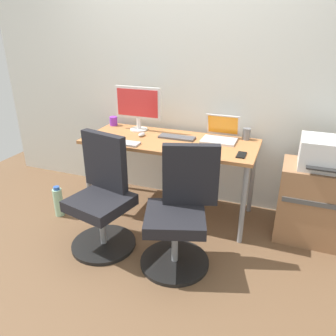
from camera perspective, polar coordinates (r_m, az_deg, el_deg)
name	(u,v)px	position (r m, az deg, el deg)	size (l,w,h in m)	color
ground_plane	(170,210)	(3.35, 0.31, -7.35)	(5.28, 5.28, 0.00)	brown
back_wall	(185,73)	(3.29, 2.96, 16.15)	(4.40, 0.04, 2.60)	silver
desk	(170,147)	(3.06, 0.33, 3.63)	(1.60, 0.65, 0.75)	#B77542
office_chair_left	(103,198)	(2.75, -11.32, -5.16)	(0.54, 0.54, 0.94)	black
office_chair_right	(180,214)	(2.49, 2.14, -7.95)	(0.56, 0.56, 0.94)	black
side_cabinet	(315,203)	(3.06, 24.18, -5.63)	(0.60, 0.42, 0.67)	#996B47
printer	(325,153)	(2.88, 25.66, 2.32)	(0.38, 0.40, 0.24)	silver
water_bottle_on_floor	(58,202)	(3.38, -18.54, -5.58)	(0.09, 0.09, 0.31)	#A5D8B2
desktop_monitor	(138,105)	(3.29, -5.25, 10.79)	(0.48, 0.18, 0.43)	silver
open_laptop	(221,134)	(3.07, 9.13, 5.86)	(0.31, 0.29, 0.22)	silver
keyboard_by_monitor	(121,142)	(2.97, -8.15, 4.42)	(0.34, 0.12, 0.02)	#B7B7B7
keyboard_by_laptop	(177,137)	(3.08, 1.55, 5.36)	(0.34, 0.12, 0.02)	#515156
mouse_by_monitor	(142,134)	(3.16, -4.60, 5.85)	(0.06, 0.10, 0.03)	#B7B7B7
mouse_by_laptop	(210,154)	(2.68, 7.36, 2.45)	(0.06, 0.10, 0.03)	silver
coffee_mug	(114,121)	(3.54, -9.47, 8.06)	(0.08, 0.08, 0.09)	purple
pen_cup	(246,134)	(3.12, 13.49, 5.77)	(0.07, 0.07, 0.10)	slate
phone_near_laptop	(196,152)	(2.75, 4.98, 2.85)	(0.07, 0.14, 0.01)	black
phone_near_monitor	(241,155)	(2.73, 12.65, 2.24)	(0.07, 0.14, 0.01)	black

